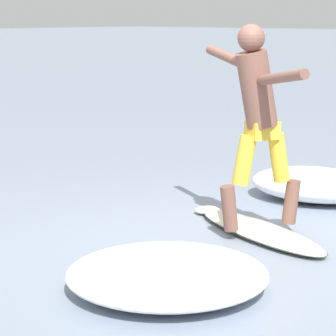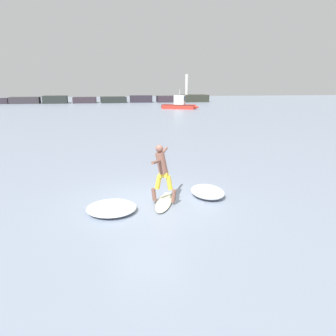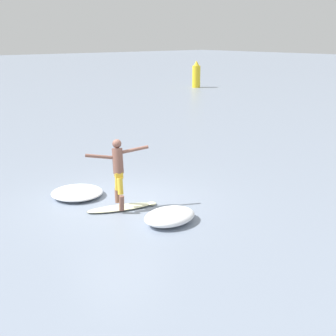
% 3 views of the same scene
% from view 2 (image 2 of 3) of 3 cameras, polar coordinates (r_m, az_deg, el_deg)
% --- Properties ---
extents(ground_plane, '(200.00, 200.00, 0.00)m').
position_cam_2_polar(ground_plane, '(10.71, -3.42, -5.97)').
color(ground_plane, '#808DA1').
extents(rock_jetty_breakwater, '(47.20, 4.71, 5.94)m').
position_cam_2_polar(rock_jetty_breakwater, '(72.03, -10.54, 11.69)').
color(rock_jetty_breakwater, '#312B33').
rests_on(rock_jetty_breakwater, ground).
extents(surfboard, '(1.05, 1.97, 0.22)m').
position_cam_2_polar(surfboard, '(10.55, -0.70, -6.01)').
color(surfboard, beige).
rests_on(surfboard, ground).
extents(surfer, '(0.91, 1.59, 1.84)m').
position_cam_2_polar(surfer, '(10.20, -1.05, -0.10)').
color(surfer, brown).
rests_on(surfer, surfboard).
extents(fishing_boat_near_jetty, '(5.76, 3.81, 3.02)m').
position_cam_2_polar(fishing_boat_near_jetty, '(52.35, 2.04, 10.97)').
color(fishing_boat_near_jetty, red).
rests_on(fishing_boat_near_jetty, ground).
extents(wave_foam_at_tail, '(1.23, 1.55, 0.34)m').
position_cam_2_polar(wave_foam_at_tail, '(11.25, 6.90, -4.12)').
color(wave_foam_at_tail, white).
rests_on(wave_foam_at_tail, ground).
extents(wave_foam_at_nose, '(1.89, 1.89, 0.25)m').
position_cam_2_polar(wave_foam_at_nose, '(10.01, -9.80, -6.88)').
color(wave_foam_at_nose, white).
rests_on(wave_foam_at_nose, ground).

